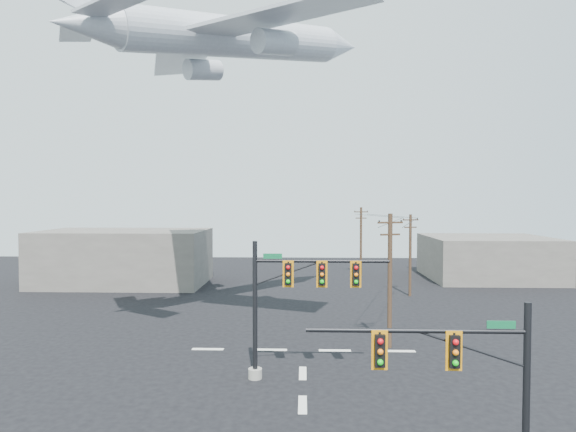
{
  "coord_description": "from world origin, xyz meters",
  "views": [
    {
      "loc": [
        0.05,
        -17.81,
        9.46
      ],
      "look_at": [
        -0.7,
        5.0,
        8.67
      ],
      "focal_mm": 30.0,
      "sensor_mm": 36.0,
      "label": 1
    }
  ],
  "objects_px": {
    "utility_pole_b": "(410,253)",
    "airliner": "(238,39)",
    "signal_mast_far": "(289,301)",
    "utility_pole_c": "(361,240)",
    "utility_pole_a": "(390,278)",
    "signal_mast_near": "(477,396)"
  },
  "relations": [
    {
      "from": "utility_pole_b",
      "to": "airliner",
      "type": "height_order",
      "value": "airliner"
    },
    {
      "from": "signal_mast_far",
      "to": "utility_pole_c",
      "type": "height_order",
      "value": "utility_pole_c"
    },
    {
      "from": "airliner",
      "to": "utility_pole_a",
      "type": "bearing_deg",
      "value": -64.09
    },
    {
      "from": "signal_mast_near",
      "to": "utility_pole_c",
      "type": "height_order",
      "value": "utility_pole_c"
    },
    {
      "from": "signal_mast_near",
      "to": "utility_pole_a",
      "type": "relative_size",
      "value": 0.82
    },
    {
      "from": "signal_mast_near",
      "to": "utility_pole_a",
      "type": "height_order",
      "value": "utility_pole_a"
    },
    {
      "from": "utility_pole_b",
      "to": "utility_pole_c",
      "type": "bearing_deg",
      "value": 91.91
    },
    {
      "from": "signal_mast_near",
      "to": "signal_mast_far",
      "type": "distance_m",
      "value": 11.96
    },
    {
      "from": "signal_mast_near",
      "to": "utility_pole_a",
      "type": "distance_m",
      "value": 15.91
    },
    {
      "from": "signal_mast_near",
      "to": "utility_pole_c",
      "type": "distance_m",
      "value": 45.02
    },
    {
      "from": "signal_mast_near",
      "to": "signal_mast_far",
      "type": "bearing_deg",
      "value": 120.67
    },
    {
      "from": "signal_mast_near",
      "to": "airliner",
      "type": "distance_m",
      "value": 28.23
    },
    {
      "from": "utility_pole_a",
      "to": "airliner",
      "type": "bearing_deg",
      "value": 142.32
    },
    {
      "from": "signal_mast_near",
      "to": "utility_pole_b",
      "type": "relative_size",
      "value": 0.88
    },
    {
      "from": "utility_pole_a",
      "to": "utility_pole_c",
      "type": "relative_size",
      "value": 1.01
    },
    {
      "from": "signal_mast_near",
      "to": "utility_pole_a",
      "type": "xyz_separation_m",
      "value": [
        0.17,
        15.88,
        1.03
      ]
    },
    {
      "from": "signal_mast_far",
      "to": "airliner",
      "type": "bearing_deg",
      "value": 112.46
    },
    {
      "from": "utility_pole_a",
      "to": "airliner",
      "type": "relative_size",
      "value": 0.4
    },
    {
      "from": "utility_pole_c",
      "to": "airliner",
      "type": "relative_size",
      "value": 0.39
    },
    {
      "from": "signal_mast_near",
      "to": "signal_mast_far",
      "type": "relative_size",
      "value": 0.96
    },
    {
      "from": "signal_mast_far",
      "to": "utility_pole_c",
      "type": "distance_m",
      "value": 35.59
    },
    {
      "from": "signal_mast_near",
      "to": "signal_mast_far",
      "type": "xyz_separation_m",
      "value": [
        -6.09,
        10.27,
        0.68
      ]
    }
  ]
}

